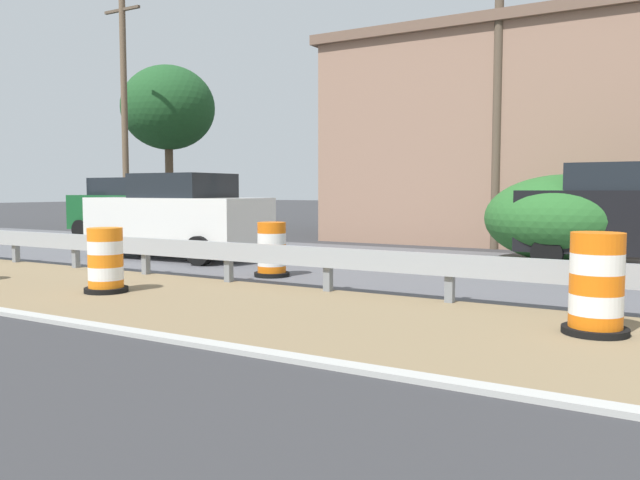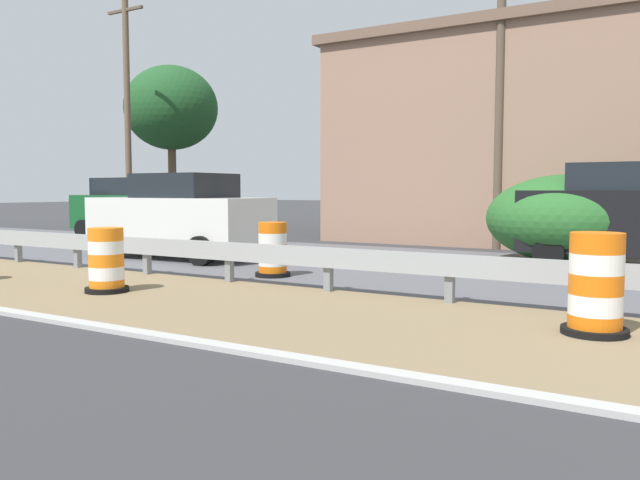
{
  "view_description": "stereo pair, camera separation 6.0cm",
  "coord_description": "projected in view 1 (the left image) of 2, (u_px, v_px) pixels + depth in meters",
  "views": [
    {
      "loc": [
        -6.31,
        3.74,
        1.62
      ],
      "look_at": [
        1.72,
        8.53,
        0.89
      ],
      "focal_mm": 36.13,
      "sensor_mm": 36.0,
      "label": 1
    },
    {
      "loc": [
        -6.28,
        3.69,
        1.62
      ],
      "look_at": [
        1.72,
        8.53,
        0.89
      ],
      "focal_mm": 36.13,
      "sensor_mm": 36.0,
      "label": 2
    }
  ],
  "objects": [
    {
      "name": "utility_pole_mid",
      "position": [
        124.0,
        111.0,
        24.62
      ],
      "size": [
        0.24,
        1.8,
        8.92
      ],
      "color": "brown",
      "rests_on": "ground"
    },
    {
      "name": "car_mid_far_lane",
      "position": [
        626.0,
        216.0,
        13.23
      ],
      "size": [
        2.0,
        4.21,
        2.17
      ],
      "rotation": [
        0.0,
        0.0,
        -1.57
      ],
      "color": "black",
      "rests_on": "ground"
    },
    {
      "name": "roadside_shop_near",
      "position": [
        522.0,
        141.0,
        21.18
      ],
      "size": [
        8.86,
        10.99,
        6.41
      ],
      "color": "#93705B",
      "rests_on": "ground"
    },
    {
      "name": "tree_roadside",
      "position": [
        168.0,
        108.0,
        28.56
      ],
      "size": [
        4.12,
        4.12,
        7.12
      ],
      "color": "brown",
      "rests_on": "ground"
    },
    {
      "name": "car_distant_a",
      "position": [
        128.0,
        209.0,
        21.08
      ],
      "size": [
        1.93,
        4.06,
        2.01
      ],
      "rotation": [
        0.0,
        0.0,
        -1.57
      ],
      "color": "#195128",
      "rests_on": "ground"
    },
    {
      "name": "traffic_barrel_close",
      "position": [
        272.0,
        252.0,
        12.01
      ],
      "size": [
        0.66,
        0.66,
        1.02
      ],
      "color": "orange",
      "rests_on": "ground"
    },
    {
      "name": "car_lead_far_lane",
      "position": [
        179.0,
        216.0,
        15.16
      ],
      "size": [
        2.21,
        4.34,
        2.0
      ],
      "rotation": [
        0.0,
        0.0,
        1.6
      ],
      "color": "silver",
      "rests_on": "ground"
    },
    {
      "name": "traffic_barrel_nearest",
      "position": [
        596.0,
        288.0,
        7.19
      ],
      "size": [
        0.73,
        0.73,
        1.15
      ],
      "color": "orange",
      "rests_on": "ground"
    },
    {
      "name": "bush_roadside",
      "position": [
        565.0,
        218.0,
        14.35
      ],
      "size": [
        3.53,
        3.53,
        1.97
      ],
      "primitive_type": "ellipsoid",
      "color": "#286028",
      "rests_on": "ground"
    },
    {
      "name": "traffic_barrel_mid",
      "position": [
        106.0,
        263.0,
        10.15
      ],
      "size": [
        0.68,
        0.68,
        1.02
      ],
      "color": "orange",
      "rests_on": "ground"
    },
    {
      "name": "utility_pole_near",
      "position": [
        498.0,
        84.0,
        17.28
      ],
      "size": [
        0.24,
        1.8,
        8.62
      ],
      "color": "brown",
      "rests_on": "ground"
    }
  ]
}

